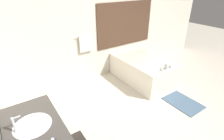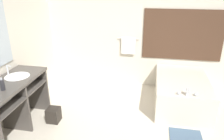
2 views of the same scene
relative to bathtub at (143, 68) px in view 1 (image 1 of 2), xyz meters
The scene contains 5 objects.
ground_plane 1.69m from the bathtub, 121.75° to the right, with size 16.00×16.00×0.00m, color beige.
wall_back_with_blinds 1.56m from the bathtub, 135.90° to the left, with size 7.40×0.13×2.70m.
sink_faucet 3.23m from the bathtub, 158.15° to the right, with size 0.09×0.04×0.18m.
bathtub is the anchor object (origin of this frame).
bath_mat 1.26m from the bathtub, 89.85° to the right, with size 0.51×0.72×0.02m.
Camera 1 is at (-1.98, -1.38, 2.27)m, focal length 28.00 mm.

